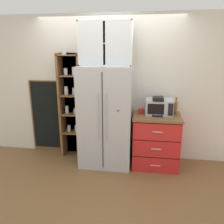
# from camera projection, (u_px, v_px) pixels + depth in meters

# --- Properties ---
(ground_plane) EXTENTS (10.53, 10.53, 0.00)m
(ground_plane) POSITION_uv_depth(u_px,v_px,m) (106.00, 162.00, 4.00)
(ground_plane) COLOR brown
(wall_back_cream) EXTENTS (4.85, 0.10, 2.55)m
(wall_back_cream) POSITION_uv_depth(u_px,v_px,m) (110.00, 88.00, 4.04)
(wall_back_cream) COLOR silver
(wall_back_cream) RESTS_ON ground
(refrigerator) EXTENTS (0.87, 0.68, 1.70)m
(refrigerator) POSITION_uv_depth(u_px,v_px,m) (106.00, 117.00, 3.79)
(refrigerator) COLOR #B7BABF
(refrigerator) RESTS_ON ground
(pantry_shelf_column) EXTENTS (0.45, 0.30, 1.98)m
(pantry_shelf_column) POSITION_uv_depth(u_px,v_px,m) (72.00, 104.00, 4.09)
(pantry_shelf_column) COLOR brown
(pantry_shelf_column) RESTS_ON ground
(counter_cabinet) EXTENTS (0.78, 0.63, 0.91)m
(counter_cabinet) POSITION_uv_depth(u_px,v_px,m) (156.00, 140.00, 3.80)
(counter_cabinet) COLOR red
(counter_cabinet) RESTS_ON ground
(microwave) EXTENTS (0.44, 0.33, 0.26)m
(microwave) POSITION_uv_depth(u_px,v_px,m) (159.00, 107.00, 3.69)
(microwave) COLOR #B7BABF
(microwave) RESTS_ON counter_cabinet
(coffee_maker) EXTENTS (0.17, 0.20, 0.31)m
(coffee_maker) POSITION_uv_depth(u_px,v_px,m) (158.00, 106.00, 3.65)
(coffee_maker) COLOR black
(coffee_maker) RESTS_ON counter_cabinet
(mug_red) EXTENTS (0.12, 0.08, 0.09)m
(mug_red) POSITION_uv_depth(u_px,v_px,m) (141.00, 111.00, 3.75)
(mug_red) COLOR red
(mug_red) RESTS_ON counter_cabinet
(mug_navy) EXTENTS (0.11, 0.07, 0.09)m
(mug_navy) POSITION_uv_depth(u_px,v_px,m) (158.00, 114.00, 3.60)
(mug_navy) COLOR navy
(mug_navy) RESTS_ON counter_cabinet
(bottle_amber) EXTENTS (0.06, 0.06, 0.29)m
(bottle_amber) POSITION_uv_depth(u_px,v_px,m) (176.00, 107.00, 3.68)
(bottle_amber) COLOR brown
(bottle_amber) RESTS_ON counter_cabinet
(bottle_clear) EXTENTS (0.06, 0.06, 0.26)m
(bottle_clear) POSITION_uv_depth(u_px,v_px,m) (158.00, 109.00, 3.62)
(bottle_clear) COLOR silver
(bottle_clear) RESTS_ON counter_cabinet
(upper_cabinet) EXTENTS (0.83, 0.32, 0.68)m
(upper_cabinet) POSITION_uv_depth(u_px,v_px,m) (106.00, 44.00, 3.52)
(upper_cabinet) COLOR silver
(upper_cabinet) RESTS_ON refrigerator
(chalkboard_menu) EXTENTS (0.60, 0.04, 1.40)m
(chalkboard_menu) POSITION_uv_depth(u_px,v_px,m) (47.00, 117.00, 4.29)
(chalkboard_menu) COLOR brown
(chalkboard_menu) RESTS_ON ground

